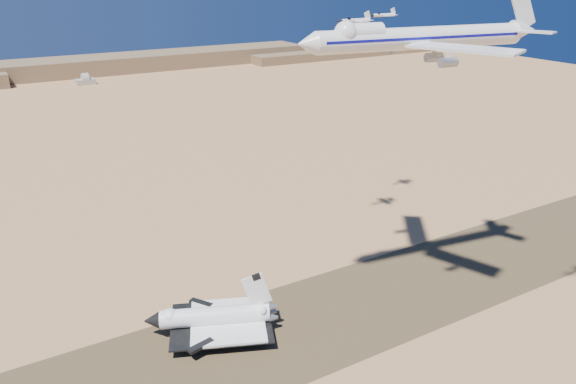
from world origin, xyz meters
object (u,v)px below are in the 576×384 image
carrier_747 (415,38)px  crew_b (248,337)px  shuttle (214,318)px  crew_c (245,337)px  crew_a (253,338)px  chase_jet_e (383,15)px  chase_jet_d (355,20)px

carrier_747 → crew_b: (-53.82, 8.10, -91.14)m
shuttle → crew_c: 11.87m
crew_b → crew_c: bearing=33.7°
crew_a → crew_c: size_ratio=1.16×
carrier_747 → crew_b: carrier_747 is taller
crew_a → crew_c: 2.53m
shuttle → crew_c: (6.94, -8.33, -4.83)m
carrier_747 → crew_a: size_ratio=45.22×
crew_b → chase_jet_e: bearing=-70.9°
carrier_747 → crew_a: carrier_747 is taller
shuttle → crew_a: shuttle is taller
crew_a → chase_jet_d: (67.02, 41.53, 92.13)m
crew_c → chase_jet_e: bearing=-119.2°
shuttle → chase_jet_e: bearing=47.7°
shuttle → crew_b: (7.68, -9.05, -4.78)m
shuttle → crew_c: shuttle is taller
crew_c → chase_jet_d: 121.85m
crew_c → crew_b: bearing=166.0°
crew_a → chase_jet_d: chase_jet_d is taller
chase_jet_e → crew_b: bearing=-148.7°
crew_a → chase_jet_d: bearing=-76.1°
crew_b → crew_c: size_ratio=1.07×
chase_jet_d → chase_jet_e: size_ratio=1.13×
chase_jet_d → crew_b: bearing=-150.6°
crew_a → chase_jet_d: size_ratio=0.11×
crew_a → crew_b: bearing=32.2°
carrier_747 → crew_c: bearing=179.1°
chase_jet_d → chase_jet_e: (27.57, 16.73, -0.06)m
crew_b → crew_c: 1.03m
crew_b → chase_jet_d: bearing=-71.1°
crew_a → crew_b: crew_a is taller
chase_jet_d → chase_jet_e: 32.25m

